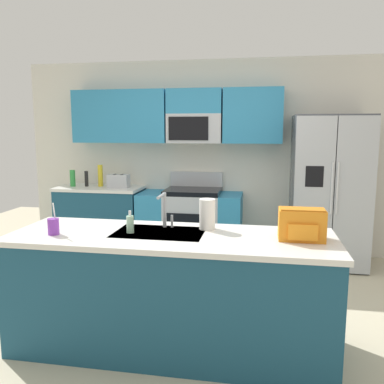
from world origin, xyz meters
name	(u,v)px	position (x,y,z in m)	size (l,w,h in m)	color
ground_plane	(179,316)	(0.00, 0.00, 0.00)	(9.00, 9.00, 0.00)	beige
kitchen_wall_unit	(200,145)	(-0.14, 2.08, 1.47)	(5.20, 0.43, 2.60)	silver
back_counter	(101,218)	(-1.49, 1.80, 0.45)	(1.16, 0.63, 0.90)	navy
range_oven	(190,223)	(-0.22, 1.80, 0.44)	(1.36, 0.61, 1.10)	#B7BABF
refrigerator	(329,191)	(1.52, 1.73, 0.93)	(0.90, 0.76, 1.85)	#4C4F54
island_counter	(171,291)	(0.05, -0.51, 0.45)	(2.43, 0.82, 0.90)	navy
toaster	(119,181)	(-1.19, 1.75, 0.99)	(0.28, 0.16, 0.18)	#B7BABF
pepper_mill	(86,179)	(-1.68, 1.80, 1.01)	(0.05, 0.05, 0.21)	black
bottle_green	(73,178)	(-1.87, 1.76, 1.01)	(0.07, 0.07, 0.23)	green
bottle_yellow	(100,176)	(-1.49, 1.84, 1.05)	(0.07, 0.07, 0.30)	yellow
sink_faucet	(164,207)	(-0.04, -0.32, 1.07)	(0.08, 0.21, 0.28)	#B7BABF
drink_cup_purple	(53,226)	(-0.81, -0.66, 0.96)	(0.08, 0.08, 0.24)	purple
soap_dispenser	(130,224)	(-0.26, -0.51, 0.97)	(0.06, 0.06, 0.17)	#A5D8B2
paper_towel_roll	(207,214)	(0.30, -0.30, 1.02)	(0.12, 0.12, 0.24)	white
backpack	(302,224)	(1.00, -0.49, 1.02)	(0.32, 0.22, 0.23)	orange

